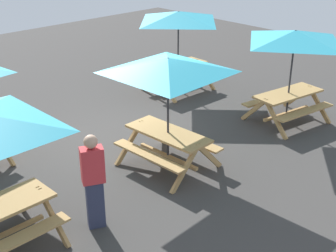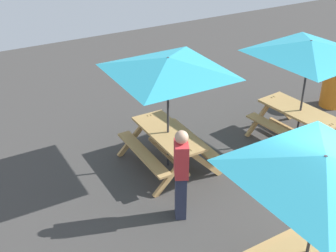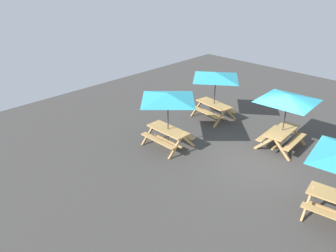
{
  "view_description": "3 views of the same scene",
  "coord_description": "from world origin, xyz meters",
  "px_view_note": "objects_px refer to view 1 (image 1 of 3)",
  "views": [
    {
      "loc": [
        5.78,
        7.47,
        4.75
      ],
      "look_at": [
        -0.05,
        1.35,
        0.9
      ],
      "focal_mm": 50.0,
      "sensor_mm": 36.0,
      "label": 1
    },
    {
      "loc": [
        -3.23,
        5.19,
        5.3
      ],
      "look_at": [
        3.66,
        1.46,
        0.9
      ],
      "focal_mm": 50.0,
      "sensor_mm": 36.0,
      "label": 2
    },
    {
      "loc": [
        4.8,
        -10.19,
        6.62
      ],
      "look_at": [
        -3.41,
        -1.76,
        0.9
      ],
      "focal_mm": 35.0,
      "sensor_mm": 36.0,
      "label": 3
    }
  ],
  "objects_px": {
    "picnic_table_0": "(168,74)",
    "picnic_table_4": "(294,43)",
    "picnic_table_1": "(178,22)",
    "person_standing": "(94,180)"
  },
  "relations": [
    {
      "from": "picnic_table_0",
      "to": "person_standing",
      "type": "height_order",
      "value": "picnic_table_0"
    },
    {
      "from": "picnic_table_1",
      "to": "picnic_table_4",
      "type": "xyz_separation_m",
      "value": [
        -0.34,
        3.5,
        0.0
      ]
    },
    {
      "from": "picnic_table_4",
      "to": "person_standing",
      "type": "relative_size",
      "value": 1.4
    },
    {
      "from": "person_standing",
      "to": "picnic_table_4",
      "type": "bearing_deg",
      "value": -152.29
    },
    {
      "from": "picnic_table_0",
      "to": "picnic_table_1",
      "type": "xyz_separation_m",
      "value": [
        -3.36,
        -3.11,
        0.0
      ]
    },
    {
      "from": "picnic_table_1",
      "to": "person_standing",
      "type": "bearing_deg",
      "value": 34.75
    },
    {
      "from": "picnic_table_4",
      "to": "person_standing",
      "type": "bearing_deg",
      "value": 11.03
    },
    {
      "from": "picnic_table_0",
      "to": "picnic_table_4",
      "type": "bearing_deg",
      "value": 80.94
    },
    {
      "from": "picnic_table_0",
      "to": "person_standing",
      "type": "distance_m",
      "value": 2.6
    },
    {
      "from": "picnic_table_0",
      "to": "person_standing",
      "type": "xyz_separation_m",
      "value": [
        2.26,
        0.65,
        -1.1
      ]
    }
  ]
}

